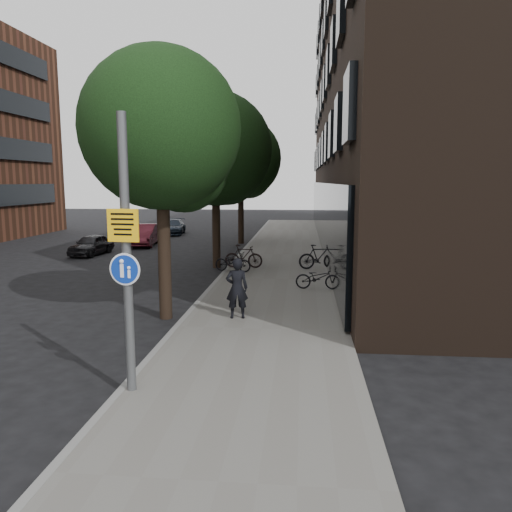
# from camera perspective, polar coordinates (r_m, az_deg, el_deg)

# --- Properties ---
(ground) EXTENTS (120.00, 120.00, 0.00)m
(ground) POSITION_cam_1_polar(r_m,az_deg,el_deg) (9.97, -2.48, -14.44)
(ground) COLOR black
(ground) RESTS_ON ground
(sidewalk) EXTENTS (4.50, 60.00, 0.12)m
(sidewalk) POSITION_cam_1_polar(r_m,az_deg,el_deg) (19.50, 2.26, -2.80)
(sidewalk) COLOR #62605B
(sidewalk) RESTS_ON ground
(curb_edge) EXTENTS (0.15, 60.00, 0.13)m
(curb_edge) POSITION_cam_1_polar(r_m,az_deg,el_deg) (19.74, -4.28, -2.66)
(curb_edge) COLOR slate
(curb_edge) RESTS_ON ground
(building_right_dark_brick) EXTENTS (12.00, 40.00, 18.00)m
(building_right_dark_brick) POSITION_cam_1_polar(r_m,az_deg,el_deg) (32.32, 19.10, 17.18)
(building_right_dark_brick) COLOR black
(building_right_dark_brick) RESTS_ON ground
(street_tree_near) EXTENTS (4.40, 4.40, 7.50)m
(street_tree_near) POSITION_cam_1_polar(r_m,az_deg,el_deg) (14.30, -10.35, 13.29)
(street_tree_near) COLOR black
(street_tree_near) RESTS_ON ground
(street_tree_mid) EXTENTS (5.00, 5.00, 7.80)m
(street_tree_mid) POSITION_cam_1_polar(r_m,az_deg,el_deg) (22.59, -4.42, 11.61)
(street_tree_mid) COLOR black
(street_tree_mid) RESTS_ON ground
(street_tree_far) EXTENTS (5.00, 5.00, 7.80)m
(street_tree_far) POSITION_cam_1_polar(r_m,az_deg,el_deg) (31.48, -1.60, 10.76)
(street_tree_far) COLOR black
(street_tree_far) RESTS_ON ground
(signpost) EXTENTS (0.57, 0.16, 4.94)m
(signpost) POSITION_cam_1_polar(r_m,az_deg,el_deg) (9.04, -14.56, 0.14)
(signpost) COLOR #595B5E
(signpost) RESTS_ON sidewalk
(pedestrian) EXTENTS (0.68, 0.50, 1.69)m
(pedestrian) POSITION_cam_1_polar(r_m,az_deg,el_deg) (13.81, -2.20, -3.70)
(pedestrian) COLOR black
(pedestrian) RESTS_ON sidewalk
(parked_bike_facade_near) EXTENTS (1.57, 0.57, 0.82)m
(parked_bike_facade_near) POSITION_cam_1_polar(r_m,az_deg,el_deg) (17.71, 7.09, -2.46)
(parked_bike_facade_near) COLOR black
(parked_bike_facade_near) RESTS_ON sidewalk
(parked_bike_facade_far) EXTENTS (1.84, 0.83, 1.07)m
(parked_bike_facade_far) POSITION_cam_1_polar(r_m,az_deg,el_deg) (21.74, 7.23, -0.09)
(parked_bike_facade_far) COLOR black
(parked_bike_facade_far) RESTS_ON sidewalk
(parked_bike_curb_near) EXTENTS (1.67, 0.90, 0.83)m
(parked_bike_curb_near) POSITION_cam_1_polar(r_m,az_deg,el_deg) (21.00, -2.66, -0.66)
(parked_bike_curb_near) COLOR black
(parked_bike_curb_near) RESTS_ON sidewalk
(parked_bike_curb_far) EXTENTS (1.71, 0.62, 1.01)m
(parked_bike_curb_far) POSITION_cam_1_polar(r_m,az_deg,el_deg) (21.91, -1.42, -0.04)
(parked_bike_curb_far) COLOR black
(parked_bike_curb_far) RESTS_ON sidewalk
(parked_car_near) EXTENTS (1.60, 3.32, 1.09)m
(parked_car_near) POSITION_cam_1_polar(r_m,az_deg,el_deg) (27.99, -18.31, 1.24)
(parked_car_near) COLOR black
(parked_car_near) RESTS_ON ground
(parked_car_mid) EXTENTS (1.84, 4.08, 1.30)m
(parked_car_mid) POSITION_cam_1_polar(r_m,az_deg,el_deg) (31.21, -12.67, 2.37)
(parked_car_mid) COLOR #531722
(parked_car_mid) RESTS_ON ground
(parked_car_far) EXTENTS (1.95, 3.92, 1.09)m
(parked_car_far) POSITION_cam_1_polar(r_m,az_deg,el_deg) (37.49, -9.44, 3.30)
(parked_car_far) COLOR #19222D
(parked_car_far) RESTS_ON ground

